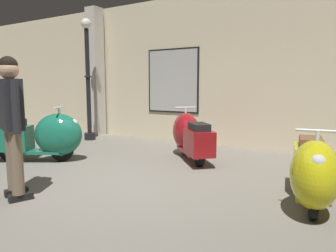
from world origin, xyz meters
TOP-DOWN VIEW (x-y plane):
  - ground_plane at (0.00, 0.00)m, footprint 60.00×60.00m
  - showroom_back_wall at (-0.13, 3.46)m, footprint 18.00×0.63m
  - scooter_0 at (-2.18, 0.24)m, footprint 1.70×1.28m
  - scooter_1 at (0.03, 1.88)m, footprint 1.45×1.50m
  - scooter_2 at (2.42, 0.37)m, footprint 0.73×1.64m
  - lamppost at (-3.18, 2.38)m, footprint 0.28×0.28m
  - visitor_0 at (-0.82, -1.22)m, footprint 0.57×0.38m

SIDE VIEW (x-z plane):
  - ground_plane at x=0.00m, z-range 0.00..0.00m
  - scooter_2 at x=2.42m, z-range -0.04..0.93m
  - scooter_1 at x=0.03m, z-range -0.04..0.95m
  - scooter_0 at x=-2.18m, z-range -0.05..0.99m
  - visitor_0 at x=-0.82m, z-range 0.14..1.91m
  - lamppost at x=-3.18m, z-range 0.08..3.18m
  - showroom_back_wall at x=-0.13m, z-range 0.00..3.56m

